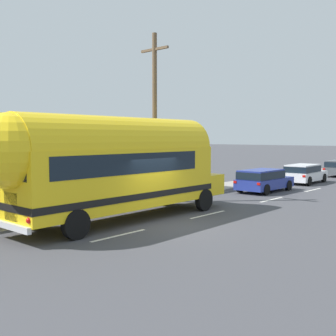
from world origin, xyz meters
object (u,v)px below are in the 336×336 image
utility_pole (155,115)px  painted_bus (111,164)px  car_lead (263,179)px  car_second (304,173)px

utility_pole → painted_bus: size_ratio=0.74×
car_lead → car_second: 6.17m
utility_pole → car_lead: (2.18, 7.24, -3.63)m
car_lead → utility_pole: bearing=-106.8°
painted_bus → car_second: bearing=90.7°
car_lead → car_second: size_ratio=0.97×
painted_bus → car_lead: 12.17m
car_second → car_lead: bearing=-89.0°
painted_bus → car_lead: size_ratio=2.71×
utility_pole → car_second: bearing=81.2°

